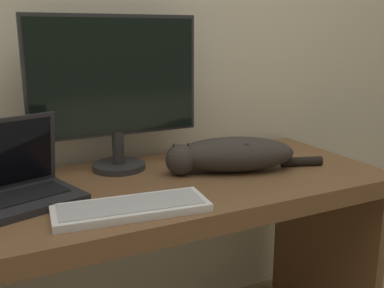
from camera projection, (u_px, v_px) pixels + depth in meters
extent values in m
cube|color=brown|center=(135.00, 195.00, 1.37)|extent=(1.64, 0.62, 0.06)
cube|color=brown|center=(322.00, 248.00, 1.80)|extent=(0.04, 0.57, 0.65)
cylinder|color=#282828|center=(119.00, 166.00, 1.53)|extent=(0.18, 0.18, 0.02)
cylinder|color=#282828|center=(118.00, 148.00, 1.52)|extent=(0.04, 0.04, 0.11)
cube|color=#282828|center=(115.00, 76.00, 1.46)|extent=(0.57, 0.02, 0.39)
cube|color=black|center=(116.00, 76.00, 1.45)|extent=(0.55, 0.01, 0.37)
cube|color=#232326|center=(24.00, 201.00, 1.22)|extent=(0.34, 0.29, 0.02)
cube|color=black|center=(21.00, 196.00, 1.22)|extent=(0.26, 0.18, 0.00)
cube|color=#232326|center=(6.00, 154.00, 1.25)|extent=(0.29, 0.12, 0.21)
cube|color=black|center=(7.00, 154.00, 1.25)|extent=(0.26, 0.10, 0.18)
cube|color=white|center=(131.00, 208.00, 1.17)|extent=(0.42, 0.19, 0.02)
cube|color=#B3B3B3|center=(131.00, 204.00, 1.17)|extent=(0.38, 0.16, 0.00)
ellipsoid|color=#332D28|center=(234.00, 154.00, 1.50)|extent=(0.44, 0.28, 0.12)
ellipsoid|color=black|center=(240.00, 145.00, 1.50)|extent=(0.21, 0.17, 0.05)
sphere|color=#332D28|center=(181.00, 160.00, 1.46)|extent=(0.10, 0.10, 0.10)
cone|color=black|center=(174.00, 147.00, 1.45)|extent=(0.04, 0.04, 0.03)
cone|color=black|center=(188.00, 147.00, 1.46)|extent=(0.04, 0.04, 0.03)
cylinder|color=black|center=(301.00, 161.00, 1.57)|extent=(0.15, 0.08, 0.03)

